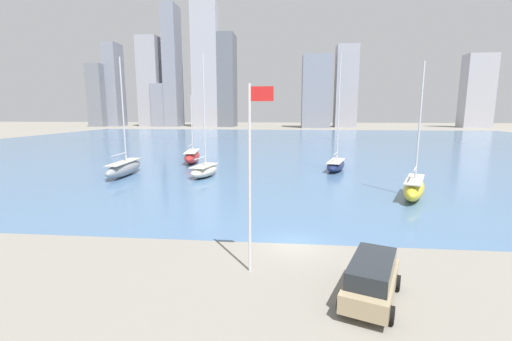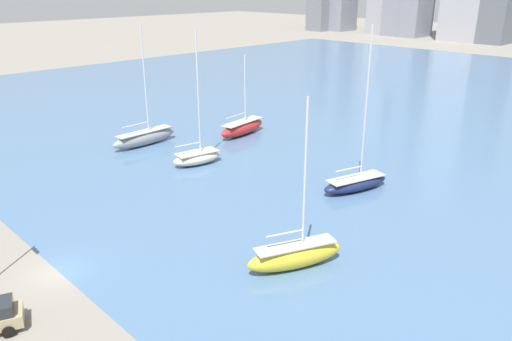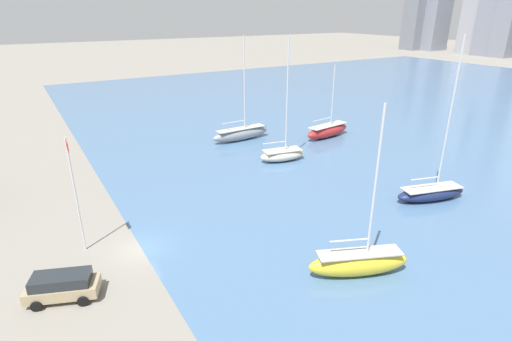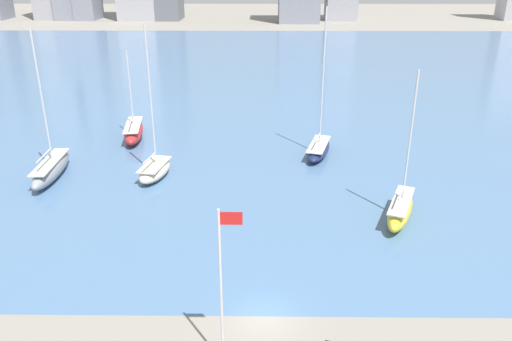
{
  "view_description": "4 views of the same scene",
  "coord_description": "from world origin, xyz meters",
  "px_view_note": "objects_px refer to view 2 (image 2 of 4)",
  "views": [
    {
      "loc": [
        -0.39,
        -20.77,
        8.29
      ],
      "look_at": [
        -4.15,
        17.84,
        1.61
      ],
      "focal_mm": 24.0,
      "sensor_mm": 36.0,
      "label": 1
    },
    {
      "loc": [
        32.63,
        -11.96,
        19.99
      ],
      "look_at": [
        0.86,
        19.51,
        3.06
      ],
      "focal_mm": 35.0,
      "sensor_mm": 36.0,
      "label": 2
    },
    {
      "loc": [
        29.02,
        -6.42,
        18.35
      ],
      "look_at": [
        2.6,
        9.49,
        5.93
      ],
      "focal_mm": 28.0,
      "sensor_mm": 36.0,
      "label": 3
    },
    {
      "loc": [
        -0.29,
        -25.45,
        20.72
      ],
      "look_at": [
        -0.69,
        10.77,
        5.48
      ],
      "focal_mm": 35.0,
      "sensor_mm": 36.0,
      "label": 4
    }
  ],
  "objects_px": {
    "sailboat_red": "(242,127)",
    "sailboat_navy": "(356,182)",
    "sailboat_yellow": "(295,255)",
    "sailboat_cream": "(197,157)",
    "sailboat_gray": "(145,137)"
  },
  "relations": [
    {
      "from": "sailboat_gray",
      "to": "sailboat_navy",
      "type": "bearing_deg",
      "value": 11.31
    },
    {
      "from": "sailboat_red",
      "to": "sailboat_yellow",
      "type": "distance_m",
      "value": 34.99
    },
    {
      "from": "sailboat_navy",
      "to": "sailboat_yellow",
      "type": "height_order",
      "value": "sailboat_navy"
    },
    {
      "from": "sailboat_cream",
      "to": "sailboat_yellow",
      "type": "relative_size",
      "value": 1.19
    },
    {
      "from": "sailboat_red",
      "to": "sailboat_navy",
      "type": "height_order",
      "value": "sailboat_navy"
    },
    {
      "from": "sailboat_red",
      "to": "sailboat_navy",
      "type": "bearing_deg",
      "value": -21.58
    },
    {
      "from": "sailboat_yellow",
      "to": "sailboat_navy",
      "type": "bearing_deg",
      "value": 131.97
    },
    {
      "from": "sailboat_cream",
      "to": "sailboat_navy",
      "type": "xyz_separation_m",
      "value": [
        17.57,
        6.58,
        -0.04
      ]
    },
    {
      "from": "sailboat_navy",
      "to": "sailboat_gray",
      "type": "xyz_separation_m",
      "value": [
        -28.2,
        -6.86,
        0.16
      ]
    },
    {
      "from": "sailboat_red",
      "to": "sailboat_navy",
      "type": "relative_size",
      "value": 0.67
    },
    {
      "from": "sailboat_cream",
      "to": "sailboat_yellow",
      "type": "distance_m",
      "value": 24.67
    },
    {
      "from": "sailboat_gray",
      "to": "sailboat_red",
      "type": "bearing_deg",
      "value": 63.11
    },
    {
      "from": "sailboat_cream",
      "to": "sailboat_navy",
      "type": "bearing_deg",
      "value": 30.86
    },
    {
      "from": "sailboat_cream",
      "to": "sailboat_gray",
      "type": "height_order",
      "value": "sailboat_cream"
    },
    {
      "from": "sailboat_navy",
      "to": "sailboat_gray",
      "type": "height_order",
      "value": "sailboat_navy"
    }
  ]
}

